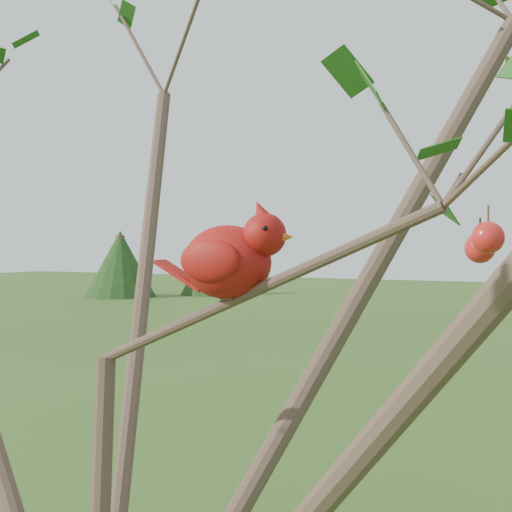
# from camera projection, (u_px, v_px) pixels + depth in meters

# --- Properties ---
(crabapple_tree) EXTENTS (2.35, 2.05, 2.95)m
(crabapple_tree) POSITION_uv_depth(u_px,v_px,m) (91.00, 263.00, 1.10)
(crabapple_tree) COLOR #443024
(crabapple_tree) RESTS_ON ground
(cardinal) EXTENTS (0.24, 0.12, 0.17)m
(cardinal) POSITION_uv_depth(u_px,v_px,m) (232.00, 258.00, 1.10)
(cardinal) COLOR #A2170D
(cardinal) RESTS_ON ground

